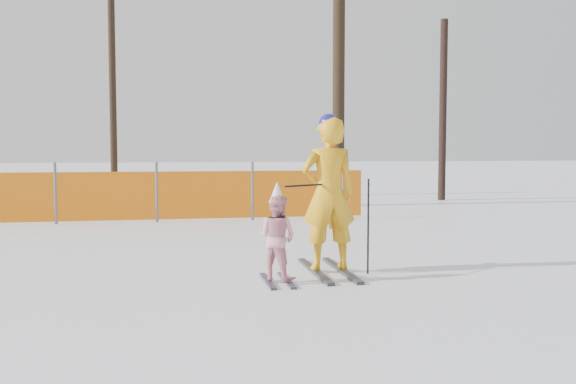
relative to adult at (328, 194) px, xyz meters
name	(u,v)px	position (x,y,z in m)	size (l,w,h in m)	color
ground	(296,280)	(-0.49, -0.42, -0.98)	(120.00, 120.00, 0.00)	white
adult	(328,194)	(0.00, 0.00, 0.00)	(0.70, 1.63, 1.96)	black
child	(277,236)	(-0.72, -0.47, -0.45)	(0.60, 0.86, 1.16)	black
ski_poles	(346,213)	(0.17, -0.21, -0.22)	(1.09, 0.35, 1.17)	black
safety_fence	(13,197)	(-4.98, 5.87, -0.42)	(14.44, 0.06, 1.25)	#595960
tree_trunks	(304,83)	(1.82, 9.86, 2.35)	(9.73, 3.96, 7.19)	black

